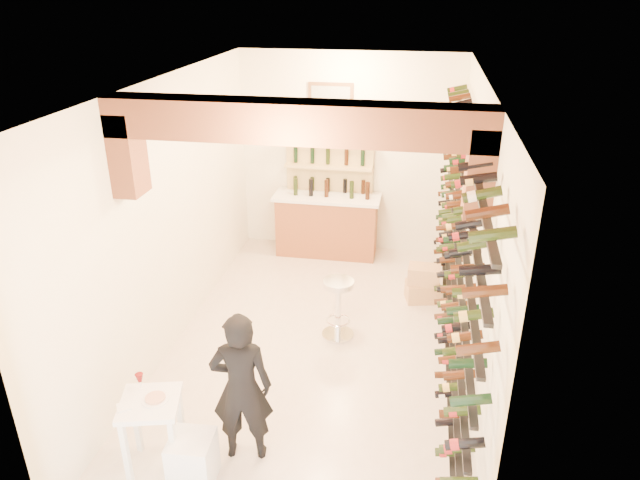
# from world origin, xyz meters

# --- Properties ---
(ground) EXTENTS (6.00, 6.00, 0.00)m
(ground) POSITION_xyz_m (0.00, 0.00, 0.00)
(ground) COLOR beige
(ground) RESTS_ON ground
(room_shell) EXTENTS (3.52, 6.02, 3.21)m
(room_shell) POSITION_xyz_m (0.00, -0.26, 2.25)
(room_shell) COLOR white
(room_shell) RESTS_ON ground
(wine_rack) EXTENTS (0.32, 5.70, 2.56)m
(wine_rack) POSITION_xyz_m (1.53, 0.00, 1.55)
(wine_rack) COLOR black
(wine_rack) RESTS_ON ground
(back_counter) EXTENTS (1.70, 0.62, 1.29)m
(back_counter) POSITION_xyz_m (-0.30, 2.65, 0.53)
(back_counter) COLOR brown
(back_counter) RESTS_ON ground
(back_shelving) EXTENTS (1.40, 0.31, 2.73)m
(back_shelving) POSITION_xyz_m (-0.30, 2.89, 1.17)
(back_shelving) COLOR tan
(back_shelving) RESTS_ON ground
(tasting_table) EXTENTS (0.63, 0.63, 0.91)m
(tasting_table) POSITION_xyz_m (-1.10, -2.18, 0.62)
(tasting_table) COLOR white
(tasting_table) RESTS_ON ground
(white_stool) EXTENTS (0.40, 0.40, 0.48)m
(white_stool) POSITION_xyz_m (-0.70, -2.30, 0.24)
(white_stool) COLOR white
(white_stool) RESTS_ON ground
(person) EXTENTS (0.62, 0.47, 1.55)m
(person) POSITION_xyz_m (-0.34, -1.89, 0.77)
(person) COLOR black
(person) RESTS_ON ground
(chrome_barstool) EXTENTS (0.41, 0.41, 0.79)m
(chrome_barstool) POSITION_xyz_m (0.24, 0.25, 0.46)
(chrome_barstool) COLOR silver
(chrome_barstool) RESTS_ON ground
(crate_lower) EXTENTS (0.52, 0.41, 0.28)m
(crate_lower) POSITION_xyz_m (1.29, 1.35, 0.14)
(crate_lower) COLOR tan
(crate_lower) RESTS_ON ground
(crate_upper) EXTENTS (0.45, 0.32, 0.25)m
(crate_upper) POSITION_xyz_m (1.29, 1.35, 0.40)
(crate_upper) COLOR tan
(crate_upper) RESTS_ON crate_lower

